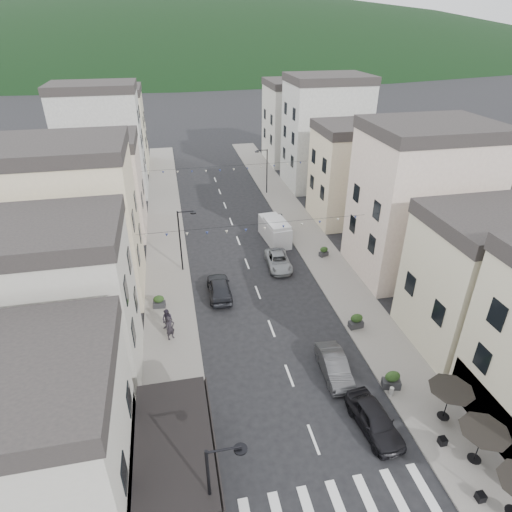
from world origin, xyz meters
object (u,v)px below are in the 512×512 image
(parked_car_c, at_px, (278,261))
(parked_car_e, at_px, (219,288))
(parked_car_a, at_px, (374,419))
(parked_car_d, at_px, (278,227))
(delivery_van, at_px, (275,230))
(pedestrian_b, at_px, (168,320))
(parked_car_b, at_px, (334,366))
(pedestrian_a, at_px, (170,328))

(parked_car_c, bearing_deg, parked_car_e, -145.66)
(parked_car_a, height_order, parked_car_d, parked_car_a)
(parked_car_c, distance_m, parked_car_e, 7.10)
(delivery_van, xyz_separation_m, pedestrian_b, (-11.46, -12.92, -0.19))
(parked_car_e, xyz_separation_m, delivery_van, (7.08, 9.07, 0.41))
(parked_car_b, relative_size, pedestrian_b, 2.43)
(parked_car_b, distance_m, delivery_van, 19.76)
(parked_car_b, xyz_separation_m, parked_car_c, (-0.10, 14.33, -0.08))
(parked_car_d, bearing_deg, pedestrian_b, -124.29)
(pedestrian_b, bearing_deg, parked_car_e, 72.78)
(pedestrian_a, distance_m, pedestrian_b, 1.11)
(parked_car_a, distance_m, pedestrian_b, 15.96)
(parked_car_a, height_order, pedestrian_a, pedestrian_a)
(parked_car_d, xyz_separation_m, pedestrian_b, (-12.26, -14.67, 0.36))
(parked_car_e, height_order, delivery_van, delivery_van)
(parked_car_a, distance_m, parked_car_d, 26.03)
(parked_car_d, bearing_deg, parked_car_b, -88.95)
(parked_car_d, height_order, pedestrian_a, pedestrian_a)
(pedestrian_b, bearing_deg, parked_car_c, 67.13)
(parked_car_d, distance_m, pedestrian_b, 19.12)
(pedestrian_b, bearing_deg, delivery_van, 79.86)
(parked_car_b, height_order, parked_car_c, parked_car_b)
(parked_car_e, xyz_separation_m, pedestrian_b, (-4.37, -3.85, 0.22))
(parked_car_b, bearing_deg, pedestrian_a, 154.15)
(delivery_van, bearing_deg, pedestrian_a, -134.29)
(delivery_van, distance_m, pedestrian_b, 17.27)
(parked_car_e, distance_m, delivery_van, 11.51)
(parked_car_d, bearing_deg, parked_car_e, -120.49)
(parked_car_e, bearing_deg, parked_car_d, -125.17)
(pedestrian_a, bearing_deg, parked_car_a, -74.16)
(parked_car_a, xyz_separation_m, pedestrian_a, (-11.06, 10.24, 0.33))
(parked_car_b, relative_size, parked_car_d, 0.96)
(parked_car_a, bearing_deg, parked_car_b, 92.43)
(delivery_van, bearing_deg, pedestrian_b, -137.00)
(parked_car_a, relative_size, parked_car_c, 0.97)
(parked_car_c, xyz_separation_m, parked_car_e, (-6.08, -3.67, 0.16))
(parked_car_a, relative_size, parked_car_b, 1.02)
(parked_car_c, bearing_deg, pedestrian_a, -136.82)
(parked_car_a, bearing_deg, delivery_van, 83.41)
(parked_car_d, bearing_deg, pedestrian_a, -121.90)
(parked_car_d, bearing_deg, parked_car_a, -86.68)
(parked_car_c, bearing_deg, delivery_van, 82.77)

